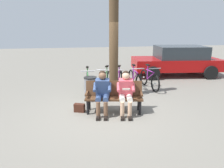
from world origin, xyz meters
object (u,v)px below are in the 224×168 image
(tree_trunk, at_px, (114,41))
(parked_car, at_px, (177,60))
(litter_bin, at_px, (91,89))
(bench, at_px, (114,94))
(bicycle_blue, at_px, (149,79))
(person_companion, at_px, (102,91))
(bicycle_orange, at_px, (106,81))
(bicycle_green, at_px, (135,80))
(bicycle_silver, at_px, (88,83))
(person_reading, at_px, (126,91))
(handbag, at_px, (80,108))
(bicycle_purple, at_px, (118,81))

(tree_trunk, height_order, parked_car, tree_trunk)
(tree_trunk, xyz_separation_m, litter_bin, (0.82, 0.27, -1.51))
(bench, distance_m, bicycle_blue, 2.68)
(person_companion, xyz_separation_m, bicycle_orange, (-0.42, -2.11, -0.30))
(litter_bin, distance_m, bicycle_green, 2.10)
(tree_trunk, relative_size, bicycle_silver, 2.27)
(bench, xyz_separation_m, bicycle_blue, (-1.80, -1.98, -0.15))
(person_reading, relative_size, bicycle_orange, 0.76)
(handbag, xyz_separation_m, bicycle_green, (-2.20, -1.95, 0.24))
(bicycle_blue, height_order, bicycle_green, same)
(person_companion, distance_m, litter_bin, 1.17)
(bicycle_green, xyz_separation_m, bicycle_orange, (1.15, 0.05, 0.00))
(bicycle_blue, height_order, bicycle_purple, same)
(person_companion, relative_size, bicycle_green, 0.71)
(person_reading, xyz_separation_m, bicycle_orange, (0.21, -2.24, -0.31))
(bench, bearing_deg, handbag, 4.70)
(parked_car, bearing_deg, bicycle_green, 41.22)
(bicycle_silver, distance_m, parked_car, 5.00)
(person_companion, relative_size, handbag, 4.00)
(bench, height_order, litter_bin, bench)
(person_reading, bearing_deg, bicycle_blue, -113.35)
(bicycle_orange, relative_size, bicycle_silver, 0.94)
(tree_trunk, height_order, litter_bin, tree_trunk)
(bench, bearing_deg, bicycle_silver, -61.47)
(bicycle_green, bearing_deg, bicycle_blue, 81.94)
(handbag, bearing_deg, litter_bin, -113.53)
(bench, height_order, bicycle_blue, bicycle_blue)
(tree_trunk, relative_size, bicycle_blue, 2.27)
(person_companion, height_order, bicycle_green, person_companion)
(bicycle_silver, bearing_deg, person_companion, 9.48)
(bicycle_blue, distance_m, parked_car, 2.94)
(bench, bearing_deg, bicycle_orange, -80.99)
(parked_car, bearing_deg, bicycle_orange, 33.20)
(person_companion, height_order, bicycle_blue, person_companion)
(person_reading, bearing_deg, bench, -26.88)
(handbag, relative_size, bicycle_blue, 0.18)
(bicycle_silver, bearing_deg, tree_trunk, 53.55)
(litter_bin, relative_size, bicycle_orange, 0.50)
(bicycle_silver, relative_size, parked_car, 0.38)
(bicycle_green, bearing_deg, bicycle_orange, -87.57)
(bench, xyz_separation_m, person_companion, (0.34, 0.10, 0.16))
(bicycle_silver, xyz_separation_m, parked_car, (-4.57, -1.98, 0.41))
(person_companion, bearing_deg, bicycle_blue, -124.69)
(bicycle_silver, bearing_deg, litter_bin, 3.43)
(handbag, height_order, bicycle_purple, bicycle_purple)
(handbag, relative_size, litter_bin, 0.38)
(person_companion, bearing_deg, person_reading, 179.95)
(person_reading, bearing_deg, person_companion, -0.05)
(bicycle_blue, relative_size, parked_car, 0.38)
(litter_bin, bearing_deg, bicycle_orange, -123.44)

